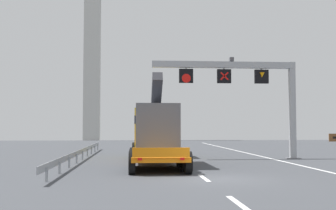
% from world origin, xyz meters
% --- Properties ---
extents(ground, '(112.00, 112.00, 0.00)m').
position_xyz_m(ground, '(0.00, 0.00, 0.00)').
color(ground, '#424449').
extents(lane_markings, '(0.20, 59.77, 0.01)m').
position_xyz_m(lane_markings, '(-0.49, 22.59, 0.01)').
color(lane_markings, silver).
rests_on(lane_markings, ground).
extents(edge_line_right, '(0.20, 63.00, 0.01)m').
position_xyz_m(edge_line_right, '(6.20, 12.00, 0.01)').
color(edge_line_right, silver).
rests_on(edge_line_right, ground).
extents(overhead_lane_gantry, '(10.53, 0.90, 7.23)m').
position_xyz_m(overhead_lane_gantry, '(4.23, 11.30, 5.53)').
color(overhead_lane_gantry, '#9EA0A5').
rests_on(overhead_lane_gantry, ground).
extents(heavy_haul_truck_orange, '(3.04, 14.07, 5.30)m').
position_xyz_m(heavy_haul_truck_orange, '(-2.32, 9.36, 1.99)').
color(heavy_haul_truck_orange, orange).
rests_on(heavy_haul_truck_orange, ground).
extents(guardrail_left, '(0.13, 27.55, 0.76)m').
position_xyz_m(guardrail_left, '(-7.26, 11.78, 0.56)').
color(guardrail_left, '#999EA3').
rests_on(guardrail_left, ground).
extents(bridge_pylon_distant, '(9.00, 2.00, 41.64)m').
position_xyz_m(bridge_pylon_distant, '(-11.09, 56.92, 21.22)').
color(bridge_pylon_distant, '#B7B7B2').
rests_on(bridge_pylon_distant, ground).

